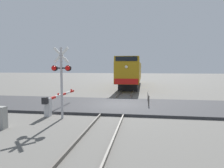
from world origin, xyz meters
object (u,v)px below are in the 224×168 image
(crossing_signal, at_px, (61,74))
(crossing_gate, at_px, (52,102))
(utility_cabinet, at_px, (1,118))
(locomotive, at_px, (131,72))
(guard_railing, at_px, (148,97))

(crossing_signal, bearing_deg, crossing_gate, 136.37)
(crossing_signal, relative_size, utility_cabinet, 3.79)
(utility_cabinet, bearing_deg, locomotive, 77.23)
(locomotive, bearing_deg, crossing_signal, -98.10)
(crossing_gate, bearing_deg, crossing_signal, -43.63)
(crossing_gate, relative_size, utility_cabinet, 4.77)
(locomotive, height_order, crossing_gate, locomotive)
(utility_cabinet, relative_size, guard_railing, 0.40)
(crossing_gate, xyz_separation_m, utility_cabinet, (-1.12, -3.42, -0.22))
(locomotive, relative_size, crossing_signal, 4.07)
(crossing_signal, distance_m, utility_cabinet, 3.86)
(locomotive, distance_m, crossing_signal, 20.09)
(utility_cabinet, bearing_deg, crossing_gate, 71.83)
(crossing_gate, distance_m, utility_cabinet, 3.61)
(crossing_signal, relative_size, guard_railing, 1.51)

